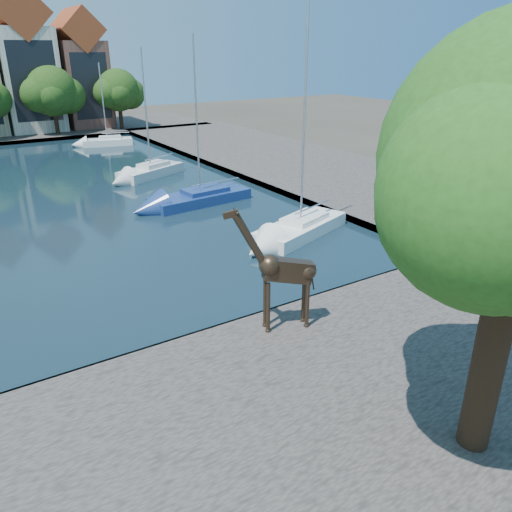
% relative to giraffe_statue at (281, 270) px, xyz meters
% --- Properties ---
extents(ground, '(160.00, 160.00, 0.00)m').
position_rel_giraffe_statue_xyz_m(ground, '(-6.61, 1.42, -2.82)').
color(ground, '#38332B').
rests_on(ground, ground).
extents(right_quay, '(14.00, 52.00, 0.50)m').
position_rel_giraffe_statue_xyz_m(right_quay, '(18.39, 25.42, -2.57)').
color(right_quay, '#544C49').
rests_on(right_quay, ground).
extents(townhouse_east_mid, '(6.43, 9.18, 16.65)m').
position_rel_giraffe_statue_xyz_m(townhouse_east_mid, '(1.89, 57.41, 5.28)').
color(townhouse_east_mid, beige).
rests_on(townhouse_east_mid, far_quay).
extents(townhouse_east_end, '(5.44, 9.18, 14.43)m').
position_rel_giraffe_statue_xyz_m(townhouse_east_end, '(8.39, 57.41, 4.28)').
color(townhouse_east_end, brown).
rests_on(townhouse_east_end, far_quay).
extents(far_tree_east, '(7.54, 5.80, 7.84)m').
position_rel_giraffe_statue_xyz_m(far_tree_east, '(3.50, 51.91, 2.41)').
color(far_tree_east, '#332114').
rests_on(far_tree_east, far_quay).
extents(far_tree_far_east, '(6.76, 5.20, 7.36)m').
position_rel_giraffe_statue_xyz_m(far_tree_far_east, '(11.49, 51.91, 2.25)').
color(far_tree_far_east, '#332114').
rests_on(far_tree_far_east, far_quay).
extents(giraffe_statue, '(3.24, 1.36, 4.73)m').
position_rel_giraffe_statue_xyz_m(giraffe_statue, '(0.00, 0.00, 0.00)').
color(giraffe_statue, '#332519').
rests_on(giraffe_statue, near_quay).
extents(sailboat_right_a, '(7.03, 4.40, 12.24)m').
position_rel_giraffe_statue_xyz_m(sailboat_right_a, '(7.42, 8.50, -2.15)').
color(sailboat_right_a, white).
rests_on(sailboat_right_a, water_basin).
extents(sailboat_right_b, '(7.31, 3.14, 10.95)m').
position_rel_giraffe_statue_xyz_m(sailboat_right_b, '(5.39, 17.43, -2.20)').
color(sailboat_right_b, navy).
rests_on(sailboat_right_b, water_basin).
extents(sailboat_right_c, '(6.35, 4.45, 10.17)m').
position_rel_giraffe_statue_xyz_m(sailboat_right_c, '(5.39, 26.67, -2.12)').
color(sailboat_right_c, silver).
rests_on(sailboat_right_c, water_basin).
extents(sailboat_right_d, '(5.61, 3.06, 8.67)m').
position_rel_giraffe_statue_xyz_m(sailboat_right_d, '(6.79, 43.21, -2.19)').
color(sailboat_right_d, white).
rests_on(sailboat_right_d, water_basin).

